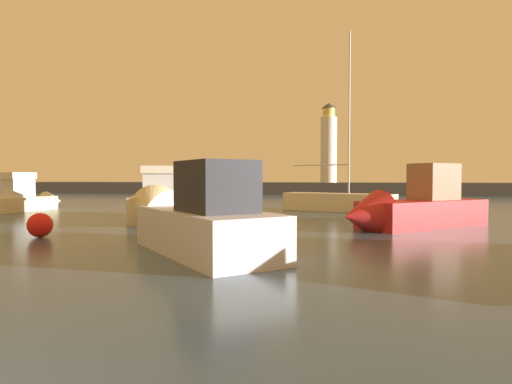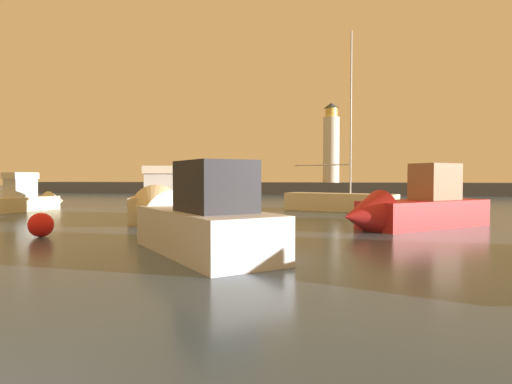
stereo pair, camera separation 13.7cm
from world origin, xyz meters
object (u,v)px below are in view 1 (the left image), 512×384
at_px(sailboat_moored, 338,201).
at_px(motorboat_3, 409,209).
at_px(mooring_buoy, 40,225).
at_px(motorboat_1, 192,221).
at_px(motorboat_0, 158,203).
at_px(lighthouse, 329,145).
at_px(motorboat_2, 29,198).

bearing_deg(sailboat_moored, motorboat_3, -71.95).
relative_size(motorboat_3, mooring_buoy, 8.11).
height_order(motorboat_1, motorboat_3, motorboat_3).
height_order(motorboat_0, sailboat_moored, sailboat_moored).
distance_m(motorboat_3, mooring_buoy, 17.49).
height_order(motorboat_3, sailboat_moored, sailboat_moored).
relative_size(lighthouse, motorboat_1, 1.47).
bearing_deg(lighthouse, motorboat_0, -101.97).
xyz_separation_m(motorboat_2, motorboat_3, (27.36, -6.99, 0.04)).
xyz_separation_m(lighthouse, motorboat_0, (-9.13, -43.06, -6.48)).
distance_m(motorboat_1, sailboat_moored, 19.80).
height_order(motorboat_2, mooring_buoy, motorboat_2).
bearing_deg(sailboat_moored, motorboat_0, -136.53).
bearing_deg(motorboat_1, mooring_buoy, 166.90).
height_order(motorboat_1, motorboat_2, motorboat_1).
bearing_deg(mooring_buoy, motorboat_0, 73.40).
xyz_separation_m(lighthouse, sailboat_moored, (1.35, -33.12, -6.80)).
distance_m(motorboat_0, mooring_buoy, 7.76).
xyz_separation_m(motorboat_0, motorboat_1, (5.25, -9.16, -0.05)).
bearing_deg(lighthouse, sailboat_moored, -87.66).
bearing_deg(motorboat_2, motorboat_3, -14.33).
height_order(lighthouse, motorboat_0, lighthouse).
distance_m(motorboat_0, sailboat_moored, 14.45).
bearing_deg(motorboat_0, lighthouse, 78.03).
bearing_deg(motorboat_3, lighthouse, 96.34).
relative_size(motorboat_0, motorboat_3, 1.12).
bearing_deg(motorboat_1, sailboat_moored, 74.68).
bearing_deg(motorboat_2, sailboat_moored, 9.13).
bearing_deg(motorboat_1, lighthouse, 85.75).
bearing_deg(motorboat_3, motorboat_0, 176.37).
distance_m(motorboat_3, sailboat_moored, 11.39).
xyz_separation_m(motorboat_1, motorboat_3, (8.76, 8.27, -0.03)).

